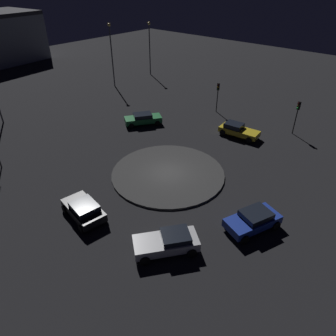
% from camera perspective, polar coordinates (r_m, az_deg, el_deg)
% --- Properties ---
extents(ground_plane, '(118.76, 118.76, 0.00)m').
position_cam_1_polar(ground_plane, '(28.29, 0.00, -1.10)').
color(ground_plane, black).
extents(roundabout_island, '(10.35, 10.35, 0.18)m').
position_cam_1_polar(roundabout_island, '(28.24, 0.00, -0.95)').
color(roundabout_island, '#383838').
rests_on(roundabout_island, ground_plane).
extents(car_green, '(3.88, 4.59, 1.36)m').
position_cam_1_polar(car_green, '(37.62, -4.67, 9.13)').
color(car_green, '#1E7238').
rests_on(car_green, ground_plane).
extents(car_black, '(4.08, 2.60, 1.40)m').
position_cam_1_polar(car_black, '(24.00, -15.39, -7.45)').
color(car_black, black).
rests_on(car_black, ground_plane).
extents(car_silver, '(4.01, 4.50, 1.38)m').
position_cam_1_polar(car_silver, '(20.81, -0.08, -13.58)').
color(car_silver, silver).
rests_on(car_silver, ground_plane).
extents(car_yellow, '(4.53, 2.31, 1.42)m').
position_cam_1_polar(car_yellow, '(35.48, 12.87, 6.89)').
color(car_yellow, gold).
rests_on(car_yellow, ground_plane).
extents(car_blue, '(3.24, 4.43, 1.40)m').
position_cam_1_polar(car_blue, '(23.12, 15.56, -9.26)').
color(car_blue, '#1E38A5').
rests_on(car_blue, ground_plane).
extents(traffic_light_south, '(0.35, 0.39, 3.82)m').
position_cam_1_polar(traffic_light_south, '(40.93, 9.25, 13.84)').
color(traffic_light_south, '#2D2D2D').
rests_on(traffic_light_south, ground_plane).
extents(traffic_light_south_near, '(0.35, 0.39, 3.83)m').
position_cam_1_polar(traffic_light_south_near, '(37.21, 22.92, 9.71)').
color(traffic_light_south_near, '#2D2D2D').
rests_on(traffic_light_south_near, ground_plane).
extents(streetlamp_southeast, '(0.48, 0.48, 9.34)m').
position_cam_1_polar(streetlamp_southeast, '(50.69, -10.51, 20.98)').
color(streetlamp_southeast, '#4C4C51').
rests_on(streetlamp_southeast, ground_plane).
extents(streetlamp_southeast_near, '(0.51, 0.51, 8.66)m').
position_cam_1_polar(streetlamp_southeast_near, '(56.62, -3.46, 22.38)').
color(streetlamp_southeast_near, '#4C4C51').
rests_on(streetlamp_southeast_near, ground_plane).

